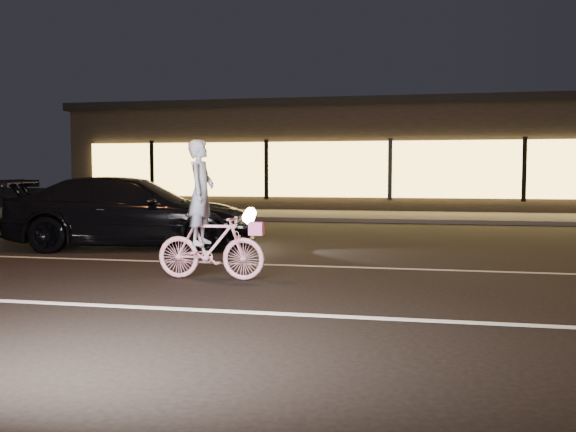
# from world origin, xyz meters

# --- Properties ---
(ground) EXTENTS (90.00, 90.00, 0.00)m
(ground) POSITION_xyz_m (0.00, 0.00, 0.00)
(ground) COLOR black
(ground) RESTS_ON ground
(lane_stripe_near) EXTENTS (60.00, 0.12, 0.01)m
(lane_stripe_near) POSITION_xyz_m (0.00, -1.50, 0.00)
(lane_stripe_near) COLOR silver
(lane_stripe_near) RESTS_ON ground
(lane_stripe_far) EXTENTS (60.00, 0.10, 0.01)m
(lane_stripe_far) POSITION_xyz_m (0.00, 2.00, 0.00)
(lane_stripe_far) COLOR gray
(lane_stripe_far) RESTS_ON ground
(sidewalk) EXTENTS (30.00, 4.00, 0.12)m
(sidewalk) POSITION_xyz_m (0.00, 13.00, 0.06)
(sidewalk) COLOR #383533
(sidewalk) RESTS_ON ground
(storefront) EXTENTS (25.40, 8.42, 4.20)m
(storefront) POSITION_xyz_m (0.00, 18.97, 2.15)
(storefront) COLOR black
(storefront) RESTS_ON ground
(cyclist) EXTENTS (1.57, 0.54, 1.98)m
(cyclist) POSITION_xyz_m (-1.83, 0.46, 0.70)
(cyclist) COLOR #F53E6D
(cyclist) RESTS_ON ground
(sedan) EXTENTS (5.23, 3.08, 1.42)m
(sedan) POSITION_xyz_m (-4.55, 3.74, 0.71)
(sedan) COLOR black
(sedan) RESTS_ON ground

